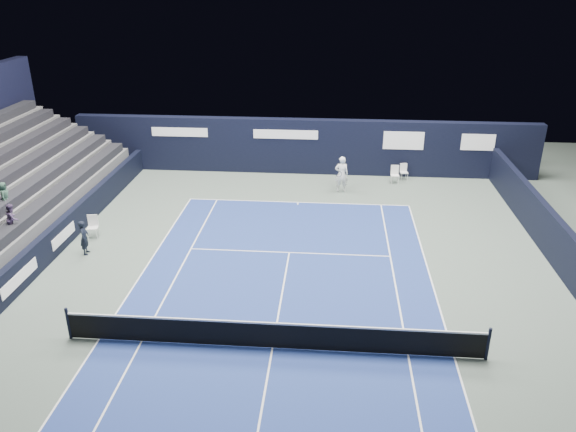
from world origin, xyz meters
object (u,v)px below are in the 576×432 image
at_px(tennis_net, 272,334).
at_px(tennis_player, 342,174).
at_px(folding_chair_back_b, 395,173).
at_px(folding_chair_back_a, 404,169).
at_px(line_judge_chair, 93,225).

bearing_deg(tennis_net, tennis_player, 81.06).
height_order(folding_chair_back_b, tennis_net, tennis_net).
height_order(folding_chair_back_a, folding_chair_back_b, folding_chair_back_b).
xyz_separation_m(line_judge_chair, tennis_player, (10.74, 6.38, 0.39)).
height_order(folding_chair_back_a, tennis_player, tennis_player).
relative_size(folding_chair_back_a, tennis_player, 0.46).
height_order(folding_chair_back_a, tennis_net, tennis_net).
bearing_deg(line_judge_chair, tennis_net, -48.03).
xyz_separation_m(folding_chair_back_b, line_judge_chair, (-13.65, -7.98, 0.02)).
distance_m(line_judge_chair, tennis_player, 12.50).
relative_size(line_judge_chair, tennis_net, 0.08).
bearing_deg(folding_chair_back_b, tennis_player, -152.96).
bearing_deg(tennis_net, folding_chair_back_a, 70.56).
height_order(folding_chair_back_a, line_judge_chair, line_judge_chair).
distance_m(folding_chair_back_a, tennis_net, 16.82).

